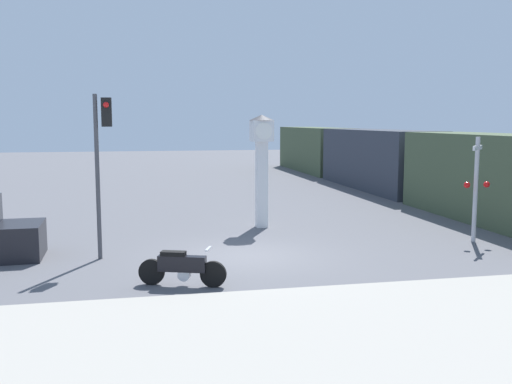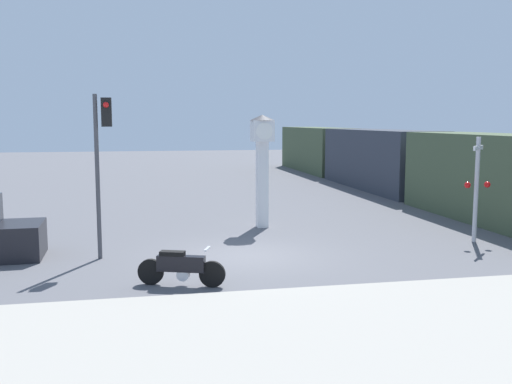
{
  "view_description": "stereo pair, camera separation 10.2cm",
  "coord_description": "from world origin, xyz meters",
  "px_view_note": "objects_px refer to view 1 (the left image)",
  "views": [
    {
      "loc": [
        -3.03,
        -15.91,
        3.9
      ],
      "look_at": [
        0.49,
        1.09,
        1.73
      ],
      "focal_mm": 40.0,
      "sensor_mm": 36.0,
      "label": 1
    },
    {
      "loc": [
        -2.93,
        -15.93,
        3.9
      ],
      "look_at": [
        0.49,
        1.09,
        1.73
      ],
      "focal_mm": 40.0,
      "sensor_mm": 36.0,
      "label": 2
    }
  ],
  "objects_px": {
    "freight_train": "(377,159)",
    "railroad_crossing_signal": "(476,185)",
    "traffic_light": "(102,147)",
    "motorcycle": "(182,267)",
    "clock_tower": "(262,153)"
  },
  "relations": [
    {
      "from": "freight_train",
      "to": "traffic_light",
      "type": "relative_size",
      "value": 7.59
    },
    {
      "from": "clock_tower",
      "to": "traffic_light",
      "type": "relative_size",
      "value": 0.89
    },
    {
      "from": "freight_train",
      "to": "railroad_crossing_signal",
      "type": "height_order",
      "value": "railroad_crossing_signal"
    },
    {
      "from": "freight_train",
      "to": "railroad_crossing_signal",
      "type": "distance_m",
      "value": 14.89
    },
    {
      "from": "freight_train",
      "to": "clock_tower",
      "type": "bearing_deg",
      "value": -130.76
    },
    {
      "from": "motorcycle",
      "to": "traffic_light",
      "type": "distance_m",
      "value": 4.61
    },
    {
      "from": "motorcycle",
      "to": "traffic_light",
      "type": "relative_size",
      "value": 0.44
    },
    {
      "from": "freight_train",
      "to": "traffic_light",
      "type": "distance_m",
      "value": 20.65
    },
    {
      "from": "clock_tower",
      "to": "railroad_crossing_signal",
      "type": "xyz_separation_m",
      "value": [
        6.21,
        -3.91,
        -0.86
      ]
    },
    {
      "from": "freight_train",
      "to": "traffic_light",
      "type": "xyz_separation_m",
      "value": [
        -14.61,
        -14.53,
        1.47
      ]
    },
    {
      "from": "motorcycle",
      "to": "clock_tower",
      "type": "relative_size",
      "value": 0.5
    },
    {
      "from": "motorcycle",
      "to": "traffic_light",
      "type": "bearing_deg",
      "value": 140.76
    },
    {
      "from": "motorcycle",
      "to": "clock_tower",
      "type": "bearing_deg",
      "value": 83.15
    },
    {
      "from": "clock_tower",
      "to": "railroad_crossing_signal",
      "type": "relative_size",
      "value": 1.21
    },
    {
      "from": "freight_train",
      "to": "railroad_crossing_signal",
      "type": "xyz_separation_m",
      "value": [
        -2.99,
        -14.59,
        0.17
      ]
    }
  ]
}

